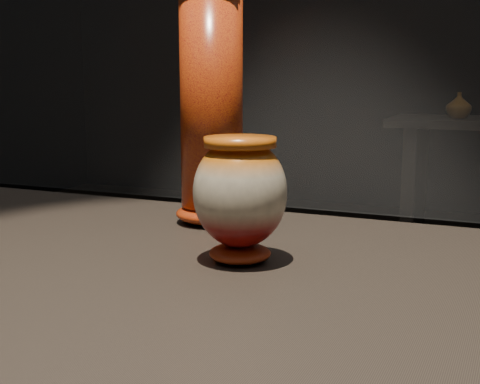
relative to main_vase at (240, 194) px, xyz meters
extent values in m
cube|color=black|center=(0.08, -0.05, -0.12)|extent=(2.00, 0.80, 0.05)
ellipsoid|color=maroon|center=(0.00, 0.00, -0.09)|extent=(0.10, 0.10, 0.03)
ellipsoid|color=beige|center=(0.00, 0.00, 0.00)|extent=(0.16, 0.16, 0.16)
cylinder|color=orange|center=(0.00, 0.00, 0.07)|extent=(0.12, 0.12, 0.01)
ellipsoid|color=#D1540D|center=(-0.15, 0.21, -0.08)|extent=(0.15, 0.15, 0.04)
cylinder|color=#D1540D|center=(-0.15, 0.21, 0.12)|extent=(0.12, 0.12, 0.37)
cube|color=black|center=(-0.27, 3.38, -0.57)|extent=(0.08, 0.50, 0.85)
imported|color=#9A5A16|center=(-0.02, 3.33, -0.02)|extent=(0.17, 0.17, 0.15)
camera|label=1|loc=(0.37, -0.86, 0.17)|focal=50.00mm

